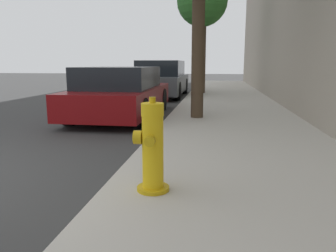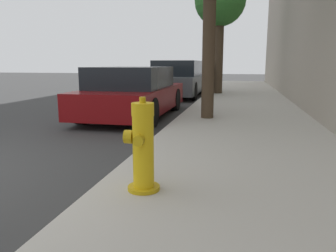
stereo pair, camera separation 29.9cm
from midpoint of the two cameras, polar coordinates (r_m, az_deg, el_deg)
name	(u,v)px [view 1 (the left image)]	position (r m, az deg, el deg)	size (l,w,h in m)	color
sidewalk_slab	(258,204)	(3.06, 12.67, -13.10)	(2.88, 40.00, 0.15)	#B7B2A8
fire_hydrant	(152,148)	(2.97, -5.64, -3.94)	(0.32, 0.32, 0.86)	#C39C11
parked_car_near	(121,93)	(8.14, -9.25, 5.70)	(1.78, 4.10, 1.23)	maroon
parked_car_mid	(162,79)	(13.27, -1.72, 8.13)	(1.79, 4.47, 1.42)	#4C5156
street_tree_far	(202,3)	(13.42, 5.29, 20.53)	(1.95, 1.95, 4.50)	#423323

